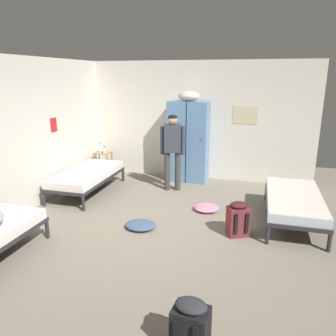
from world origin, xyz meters
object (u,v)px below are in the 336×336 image
Objects in this scene: lotion_bottle at (105,150)px; clothes_pile_denim at (141,225)px; person_traveler at (173,146)px; backpack_maroon at (238,219)px; locker_bank at (188,140)px; bed_right at (294,201)px; shelf_unit at (103,161)px; water_bottle at (100,148)px; clothes_pile_pink at (206,208)px; backpack_black at (191,328)px; bed_left_rear at (87,175)px.

lotion_bottle is 0.33× the size of clothes_pile_denim.
backpack_maroon is at bearing -49.00° from person_traveler.
locker_bank reaches higher than person_traveler.
person_traveler is 2.00m from lotion_bottle.
clothes_pile_denim is (-2.41, -0.93, -0.33)m from bed_right.
person_traveler is (-0.17, -0.78, 0.01)m from locker_bank.
water_bottle is at bearing 165.96° from shelf_unit.
clothes_pile_denim is (-1.54, -0.20, -0.21)m from backpack_maroon.
shelf_unit is 0.35× the size of person_traveler.
bed_right is at bearing -2.91° from clothes_pile_pink.
shelf_unit is 5.78m from backpack_black.
person_traveler reaches higher than clothes_pile_pink.
bed_right is 4.15× the size of clothes_pile_pink.
lotion_bottle is at bearing -21.80° from water_bottle.
bed_right is (4.33, -1.64, 0.04)m from shelf_unit.
water_bottle is (-0.33, 1.29, 0.30)m from bed_left_rear.
person_traveler is at bearing 133.98° from clothes_pile_pink.
shelf_unit is 1.29m from bed_left_rear.
backpack_black is 1.09× the size of clothes_pile_denim.
bed_left_rear is at bearing 130.14° from backpack_black.
bed_right is at bearing -20.68° from shelf_unit.
lotion_bottle is (-0.18, 1.23, 0.26)m from bed_left_rear.
person_traveler reaches higher than bed_right.
person_traveler is 9.76× the size of lotion_bottle.
water_bottle is at bearing 104.38° from bed_left_rear.
bed_left_rear is at bearing 173.58° from clothes_pile_pink.
person_traveler is (1.70, 0.64, 0.60)m from bed_left_rear.
bed_right is 11.37× the size of lotion_bottle.
shelf_unit is 1.13× the size of clothes_pile_denim.
locker_bank reaches higher than bed_right.
clothes_pile_pink is at bearing -46.02° from person_traveler.
shelf_unit is 3.41× the size of lotion_bottle.
locker_bank is 0.80m from person_traveler.
water_bottle is 0.55× the size of clothes_pile_pink.
water_bottle is 1.50× the size of lotion_bottle.
clothes_pile_denim is 1.10× the size of clothes_pile_pink.
lotion_bottle reaches higher than backpack_black.
backpack_black is 1.20× the size of clothes_pile_pink.
backpack_maroon is at bearing -139.57° from bed_right.
shelf_unit is 4.20m from backpack_maroon.
backpack_black is at bearing -56.43° from lotion_bottle.
backpack_black reaches higher than bed_left_rear.
shelf_unit reaches higher than clothes_pile_denim.
backpack_maroon is (3.39, -2.33, -0.39)m from lotion_bottle.
backpack_black is at bearing -77.35° from locker_bank.
water_bottle reaches higher than bed_left_rear.
shelf_unit is at bearing 150.26° from lotion_bottle.
person_traveler is at bearing -17.87° from shelf_unit.
shelf_unit is at bearing -175.99° from locker_bank.
clothes_pile_denim is at bearing -158.80° from bed_right.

